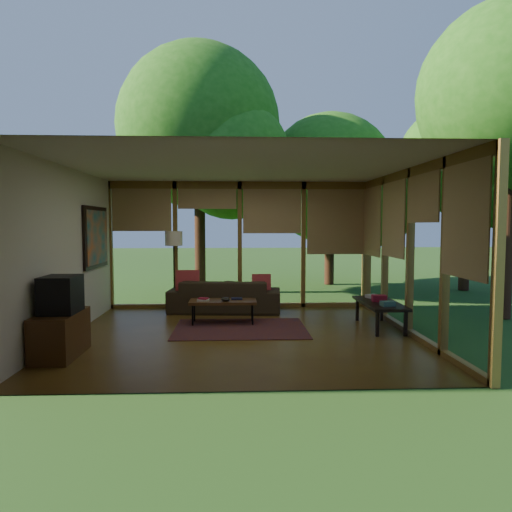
{
  "coord_description": "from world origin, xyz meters",
  "views": [
    {
      "loc": [
        -0.09,
        -7.29,
        1.8
      ],
      "look_at": [
        0.27,
        0.7,
        1.24
      ],
      "focal_mm": 32.0,
      "sensor_mm": 36.0,
      "label": 1
    }
  ],
  "objects_px": {
    "coffee_table": "(223,302)",
    "floor_lamp": "(174,243)",
    "sofa": "(225,296)",
    "side_console": "(380,304)",
    "media_cabinet": "(60,335)",
    "television": "(61,294)"
  },
  "relations": [
    {
      "from": "television",
      "to": "coffee_table",
      "type": "xyz_separation_m",
      "value": [
        2.13,
        1.95,
        -0.46
      ]
    },
    {
      "from": "coffee_table",
      "to": "side_console",
      "type": "height_order",
      "value": "side_console"
    },
    {
      "from": "floor_lamp",
      "to": "coffee_table",
      "type": "bearing_deg",
      "value": -52.65
    },
    {
      "from": "coffee_table",
      "to": "floor_lamp",
      "type": "bearing_deg",
      "value": 127.35
    },
    {
      "from": "television",
      "to": "floor_lamp",
      "type": "relative_size",
      "value": 0.33
    },
    {
      "from": "television",
      "to": "coffee_table",
      "type": "bearing_deg",
      "value": 42.55
    },
    {
      "from": "sofa",
      "to": "side_console",
      "type": "relative_size",
      "value": 1.61
    },
    {
      "from": "media_cabinet",
      "to": "floor_lamp",
      "type": "distance_m",
      "value": 3.68
    },
    {
      "from": "floor_lamp",
      "to": "sofa",
      "type": "bearing_deg",
      "value": -12.88
    },
    {
      "from": "media_cabinet",
      "to": "side_console",
      "type": "distance_m",
      "value": 5.09
    },
    {
      "from": "sofa",
      "to": "side_console",
      "type": "bearing_deg",
      "value": 154.32
    },
    {
      "from": "side_console",
      "to": "sofa",
      "type": "bearing_deg",
      "value": 149.55
    },
    {
      "from": "floor_lamp",
      "to": "coffee_table",
      "type": "xyz_separation_m",
      "value": [
        1.05,
        -1.38,
        -1.01
      ]
    },
    {
      "from": "media_cabinet",
      "to": "floor_lamp",
      "type": "relative_size",
      "value": 0.61
    },
    {
      "from": "sofa",
      "to": "television",
      "type": "xyz_separation_m",
      "value": [
        -2.13,
        -3.09,
        0.52
      ]
    },
    {
      "from": "media_cabinet",
      "to": "side_console",
      "type": "relative_size",
      "value": 0.71
    },
    {
      "from": "sofa",
      "to": "media_cabinet",
      "type": "bearing_deg",
      "value": 59.87
    },
    {
      "from": "television",
      "to": "sofa",
      "type": "bearing_deg",
      "value": 55.36
    },
    {
      "from": "television",
      "to": "side_console",
      "type": "bearing_deg",
      "value": 17.11
    },
    {
      "from": "television",
      "to": "floor_lamp",
      "type": "distance_m",
      "value": 3.54
    },
    {
      "from": "media_cabinet",
      "to": "side_console",
      "type": "height_order",
      "value": "media_cabinet"
    },
    {
      "from": "sofa",
      "to": "television",
      "type": "bearing_deg",
      "value": 60.12
    }
  ]
}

